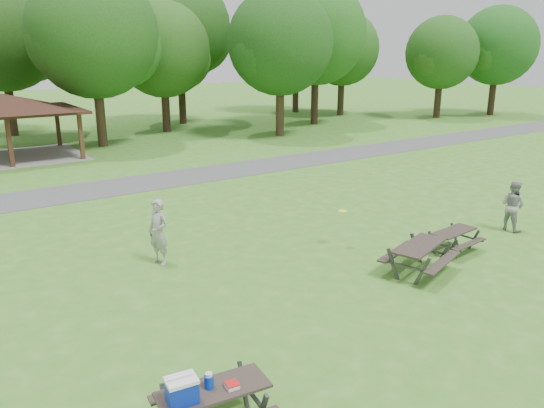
% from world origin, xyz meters
% --- Properties ---
extents(ground, '(160.00, 160.00, 0.00)m').
position_xyz_m(ground, '(0.00, 0.00, 0.00)').
color(ground, '#3A7722').
rests_on(ground, ground).
extents(asphalt_path, '(120.00, 3.20, 0.02)m').
position_xyz_m(asphalt_path, '(0.00, 14.00, 0.01)').
color(asphalt_path, '#49494C').
rests_on(asphalt_path, ground).
extents(tree_row_e, '(8.40, 8.00, 11.02)m').
position_xyz_m(tree_row_e, '(2.10, 25.03, 6.78)').
color(tree_row_e, '#332216').
rests_on(tree_row_e, ground).
extents(tree_row_f, '(7.35, 7.00, 9.55)m').
position_xyz_m(tree_row_f, '(8.09, 28.53, 5.84)').
color(tree_row_f, black).
rests_on(tree_row_f, ground).
extents(tree_row_g, '(7.77, 7.40, 10.25)m').
position_xyz_m(tree_row_g, '(14.09, 22.03, 6.33)').
color(tree_row_g, '#322316').
rests_on(tree_row_g, ground).
extents(tree_row_h, '(8.61, 8.20, 11.37)m').
position_xyz_m(tree_row_h, '(20.10, 25.53, 7.03)').
color(tree_row_h, black).
rests_on(tree_row_h, ground).
extents(tree_row_i, '(7.14, 6.80, 9.52)m').
position_xyz_m(tree_row_i, '(26.08, 29.03, 5.91)').
color(tree_row_i, black).
rests_on(tree_row_i, ground).
extents(tree_row_j, '(6.72, 6.40, 8.96)m').
position_xyz_m(tree_row_j, '(32.08, 22.53, 5.56)').
color(tree_row_j, black).
rests_on(tree_row_j, ground).
extents(tree_deep_b, '(8.40, 8.00, 11.13)m').
position_xyz_m(tree_deep_b, '(-1.90, 33.03, 6.89)').
color(tree_deep_b, '#321E16').
rests_on(tree_deep_b, ground).
extents(tree_deep_c, '(8.82, 8.40, 11.90)m').
position_xyz_m(tree_deep_c, '(11.10, 32.03, 7.44)').
color(tree_deep_c, black).
rests_on(tree_deep_c, ground).
extents(tree_deep_d, '(8.40, 8.00, 11.27)m').
position_xyz_m(tree_deep_d, '(24.10, 33.53, 7.03)').
color(tree_deep_d, black).
rests_on(tree_deep_d, ground).
extents(tree_flank_right, '(7.56, 7.20, 9.97)m').
position_xyz_m(tree_flank_right, '(38.09, 21.03, 6.15)').
color(tree_flank_right, black).
rests_on(tree_flank_right, ground).
extents(picnic_table_near, '(2.00, 1.68, 1.28)m').
position_xyz_m(picnic_table_near, '(-4.99, -2.81, 0.73)').
color(picnic_table_near, '#2D2520').
rests_on(picnic_table_near, ground).
extents(picnic_table_middle, '(2.41, 2.16, 0.87)m').
position_xyz_m(picnic_table_middle, '(3.01, -0.38, 0.64)').
color(picnic_table_middle, '#2B231F').
rests_on(picnic_table_middle, ground).
extents(picnic_table_far, '(1.75, 1.46, 0.71)m').
position_xyz_m(picnic_table_far, '(5.20, 0.14, 0.52)').
color(picnic_table_far, '#2A241E').
rests_on(picnic_table_far, ground).
extents(frisbee_in_flight, '(0.31, 0.31, 0.02)m').
position_xyz_m(frisbee_in_flight, '(2.64, 2.45, 1.17)').
color(frisbee_in_flight, '#FFFC28').
rests_on(frisbee_in_flight, ground).
extents(frisbee_thrower, '(0.69, 0.83, 1.95)m').
position_xyz_m(frisbee_thrower, '(-2.74, 4.38, 0.98)').
color(frisbee_thrower, '#99999C').
rests_on(frisbee_thrower, ground).
extents(frisbee_catcher, '(0.68, 0.86, 1.77)m').
position_xyz_m(frisbee_catcher, '(8.56, 0.31, 0.88)').
color(frisbee_catcher, gray).
rests_on(frisbee_catcher, ground).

